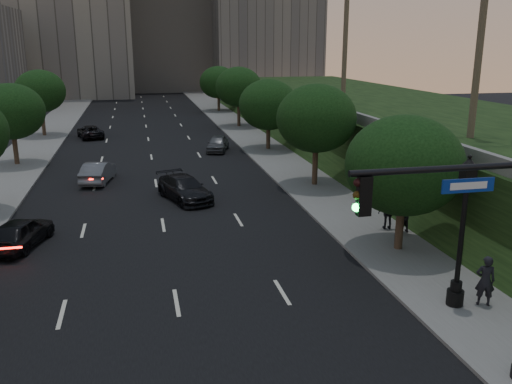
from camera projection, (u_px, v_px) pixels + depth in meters
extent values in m
plane|color=black|center=(191.00, 384.00, 15.10)|extent=(160.00, 160.00, 0.00)
cube|color=black|center=(152.00, 162.00, 43.34)|extent=(16.00, 140.00, 0.02)
cube|color=slate|center=(276.00, 156.00, 45.46)|extent=(4.50, 140.00, 0.15)
cube|color=slate|center=(15.00, 167.00, 41.18)|extent=(4.50, 140.00, 0.15)
cube|color=black|center=(417.00, 132.00, 45.52)|extent=(18.00, 90.00, 4.00)
cube|color=slate|center=(322.00, 106.00, 43.12)|extent=(0.35, 90.00, 0.70)
cube|color=gray|center=(54.00, 3.00, 94.55)|extent=(26.00, 20.00, 32.00)
cube|color=#A09C93|center=(166.00, 24.00, 108.94)|extent=(22.00, 18.00, 26.00)
cylinder|color=#38281C|center=(400.00, 221.00, 24.40)|extent=(0.36, 0.36, 2.86)
ellipsoid|color=black|center=(404.00, 165.00, 23.71)|extent=(5.20, 5.20, 4.42)
cylinder|color=#38281C|center=(315.00, 163.00, 35.65)|extent=(0.36, 0.36, 3.21)
ellipsoid|color=black|center=(316.00, 118.00, 34.88)|extent=(5.20, 5.20, 4.42)
cylinder|color=#38281C|center=(268.00, 134.00, 47.94)|extent=(0.36, 0.36, 2.86)
ellipsoid|color=black|center=(268.00, 105.00, 47.25)|extent=(5.20, 5.20, 4.42)
cylinder|color=#38281C|center=(239.00, 113.00, 61.07)|extent=(0.36, 0.36, 3.21)
ellipsoid|color=black|center=(239.00, 87.00, 60.30)|extent=(5.20, 5.20, 4.42)
cylinder|color=#38281C|center=(219.00, 101.00, 75.24)|extent=(0.36, 0.36, 2.86)
ellipsoid|color=black|center=(218.00, 82.00, 74.55)|extent=(5.20, 5.20, 4.42)
cylinder|color=#38281C|center=(15.00, 147.00, 41.74)|extent=(0.36, 0.36, 2.99)
ellipsoid|color=black|center=(11.00, 111.00, 41.02)|extent=(5.00, 5.00, 4.25)
cylinder|color=#38281C|center=(43.00, 121.00, 54.88)|extent=(0.36, 0.36, 3.26)
ellipsoid|color=black|center=(40.00, 91.00, 54.10)|extent=(5.00, 5.00, 4.25)
cylinder|color=#4C4233|center=(482.00, 28.00, 29.28)|extent=(0.40, 0.40, 12.00)
cylinder|color=#4C4233|center=(346.00, 17.00, 43.70)|extent=(0.40, 0.40, 14.50)
cylinder|color=black|center=(455.00, 168.00, 12.94)|extent=(5.40, 0.16, 0.16)
cube|color=black|center=(364.00, 196.00, 12.60)|extent=(0.32, 0.22, 0.95)
sphere|color=black|center=(358.00, 183.00, 12.48)|extent=(0.20, 0.20, 0.20)
sphere|color=#3F2B0A|center=(357.00, 195.00, 12.56)|extent=(0.20, 0.20, 0.20)
sphere|color=#19F24C|center=(356.00, 207.00, 12.64)|extent=(0.20, 0.20, 0.20)
cube|color=#0B2F95|center=(468.00, 185.00, 13.14)|extent=(1.40, 0.05, 0.35)
cylinder|color=black|center=(455.00, 299.00, 19.34)|extent=(0.60, 0.60, 0.70)
cylinder|color=black|center=(456.00, 287.00, 19.21)|extent=(0.40, 0.40, 0.40)
cylinder|color=black|center=(462.00, 235.00, 18.69)|extent=(0.18, 0.18, 3.60)
cube|color=black|center=(468.00, 177.00, 18.15)|extent=(0.42, 0.42, 0.70)
cone|color=black|center=(469.00, 163.00, 18.02)|extent=(0.64, 0.64, 0.35)
sphere|color=black|center=(470.00, 157.00, 17.96)|extent=(0.14, 0.14, 0.14)
imported|color=black|center=(21.00, 233.00, 25.09)|extent=(2.82, 4.51, 1.43)
imported|color=#5B5E63|center=(98.00, 172.00, 36.86)|extent=(2.35, 4.62, 1.45)
imported|color=black|center=(90.00, 132.00, 54.35)|extent=(3.11, 4.94, 1.27)
imported|color=black|center=(185.00, 188.00, 32.71)|extent=(3.52, 5.36, 1.44)
imported|color=#4C4F52|center=(218.00, 143.00, 47.57)|extent=(2.78, 4.39, 1.39)
imported|color=black|center=(485.00, 281.00, 19.14)|extent=(0.80, 0.67, 1.86)
imported|color=black|center=(402.00, 216.00, 26.58)|extent=(0.99, 0.88, 1.71)
imported|color=black|center=(388.00, 212.00, 27.08)|extent=(1.08, 0.60, 1.74)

